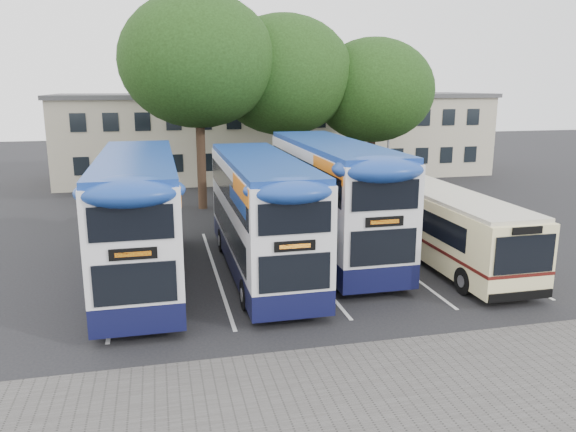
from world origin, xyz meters
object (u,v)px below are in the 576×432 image
at_px(bus_dd_right, 331,193).
at_px(bus_single, 447,224).
at_px(lamp_post, 390,112).
at_px(tree_left, 198,61).
at_px(tree_right, 373,90).
at_px(bus_dd_left, 139,213).
at_px(tree_mid, 284,75).
at_px(bus_dd_mid, 261,210).

xyz_separation_m(bus_dd_right, bus_single, (4.03, -2.33, -0.96)).
relative_size(lamp_post, tree_left, 0.77).
bearing_deg(tree_right, bus_dd_left, -136.30).
relative_size(tree_mid, bus_dd_right, 0.98).
bearing_deg(bus_dd_left, bus_dd_right, 12.39).
bearing_deg(tree_right, lamp_post, 45.79).
height_order(tree_mid, bus_dd_right, tree_mid).
distance_m(tree_mid, bus_dd_mid, 14.85).
bearing_deg(bus_single, tree_mid, 103.66).
bearing_deg(tree_left, bus_dd_right, -65.65).
xyz_separation_m(lamp_post, bus_dd_mid, (-11.56, -15.47, -2.70)).
height_order(tree_mid, bus_single, tree_mid).
bearing_deg(bus_single, tree_right, 80.89).
xyz_separation_m(lamp_post, tree_mid, (-7.68, -2.03, 2.30)).
xyz_separation_m(tree_left, bus_dd_left, (-3.11, -11.57, -5.64)).
height_order(tree_left, bus_dd_mid, tree_left).
height_order(tree_left, bus_dd_left, tree_left).
height_order(tree_right, bus_single, tree_right).
relative_size(tree_mid, bus_dd_left, 1.01).
height_order(tree_left, tree_right, tree_left).
xyz_separation_m(bus_dd_left, bus_dd_mid, (4.34, -0.12, -0.09)).
bearing_deg(bus_dd_right, tree_mid, 86.91).
distance_m(tree_left, tree_mid, 5.45).
bearing_deg(tree_right, bus_single, -99.11).
bearing_deg(tree_right, tree_left, -171.19).
distance_m(bus_dd_right, bus_single, 4.75).
xyz_separation_m(tree_right, bus_dd_left, (-13.85, -13.24, -4.03)).
bearing_deg(tree_mid, tree_right, -0.78).
bearing_deg(tree_right, bus_dd_right, -118.40).
xyz_separation_m(tree_right, bus_dd_right, (-6.25, -11.57, -3.96)).
xyz_separation_m(lamp_post, bus_single, (-4.28, -16.01, -3.49)).
distance_m(tree_left, tree_right, 10.98).
relative_size(bus_dd_left, bus_dd_mid, 1.04).
xyz_separation_m(tree_right, bus_single, (-2.23, -13.90, -4.92)).
height_order(tree_left, bus_dd_right, tree_left).
relative_size(lamp_post, bus_single, 0.96).
xyz_separation_m(bus_dd_left, bus_single, (11.62, -0.66, -0.89)).
bearing_deg(tree_left, tree_right, 8.81).
height_order(bus_dd_left, bus_dd_mid, bus_dd_left).
bearing_deg(bus_dd_left, tree_left, 74.95).
relative_size(tree_mid, tree_right, 1.13).
relative_size(tree_right, bus_dd_right, 0.87).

